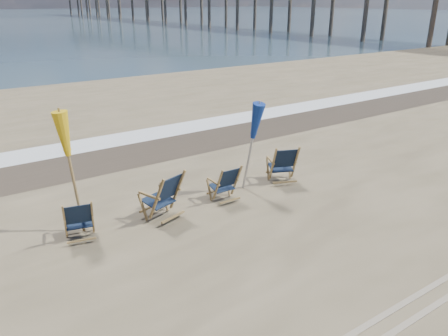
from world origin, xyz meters
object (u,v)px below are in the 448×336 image
object	(u,v)px
umbrella_blue	(251,123)
beach_chair_0	(93,219)
beach_chair_3	(295,164)
umbrella_yellow	(68,141)
beach_chair_2	(237,182)
beach_chair_1	(178,192)

from	to	relation	value
umbrella_blue	beach_chair_0	bearing A→B (deg)	-177.54
beach_chair_3	umbrella_blue	size ratio (longest dim) A/B	0.47
umbrella_yellow	umbrella_blue	xyz separation A→B (m)	(4.03, -0.32, -0.21)
beach_chair_0	beach_chair_3	xyz separation A→B (m)	(5.11, -0.10, 0.07)
beach_chair_0	beach_chair_2	bearing A→B (deg)	-168.36
umbrella_blue	beach_chair_2	bearing A→B (deg)	-155.95
beach_chair_0	beach_chair_3	bearing A→B (deg)	-168.06
beach_chair_0	beach_chair_1	size ratio (longest dim) A/B	0.82
beach_chair_3	beach_chair_2	bearing A→B (deg)	22.35
beach_chair_2	umbrella_yellow	world-z (taller)	umbrella_yellow
beach_chair_0	umbrella_yellow	xyz separation A→B (m)	(-0.14, 0.49, 1.46)
beach_chair_1	beach_chair_3	distance (m)	3.27
beach_chair_1	beach_chair_0	bearing A→B (deg)	-18.09
beach_chair_0	beach_chair_3	world-z (taller)	beach_chair_3
beach_chair_1	umbrella_blue	bearing A→B (deg)	166.27
beach_chair_0	beach_chair_1	bearing A→B (deg)	-166.74
beach_chair_0	umbrella_blue	world-z (taller)	umbrella_blue
beach_chair_0	umbrella_yellow	world-z (taller)	umbrella_yellow
beach_chair_1	umbrella_yellow	bearing A→B (deg)	-32.00
beach_chair_1	beach_chair_3	xyz separation A→B (m)	(3.27, -0.11, -0.03)
beach_chair_2	beach_chair_1	bearing A→B (deg)	-3.17
beach_chair_2	beach_chair_3	distance (m)	1.79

